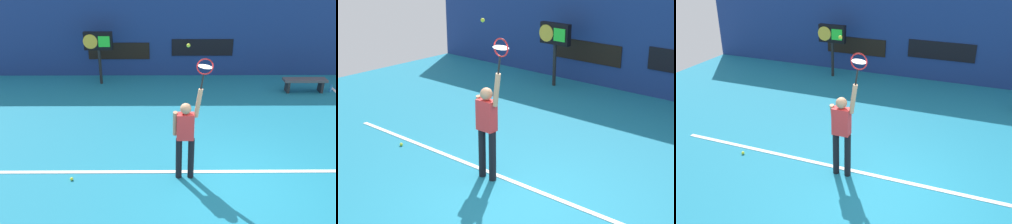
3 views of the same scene
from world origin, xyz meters
The scene contains 8 objects.
ground_plane centered at (0.00, 0.00, 0.00)m, with size 18.00×18.00×0.00m, color teal.
sponsor_banner_portside centered at (-3.00, 6.77, 0.93)m, with size 2.20×0.03×0.60m, color black.
court_baseline centered at (0.00, 0.52, 0.01)m, with size 10.00×0.10×0.01m, color white.
tennis_player centered at (-0.93, 0.35, 1.01)m, with size 0.57×0.31×1.99m.
tennis_racket centered at (-0.60, 0.34, 2.39)m, with size 0.35×0.27×0.62m.
tennis_ball centered at (-0.91, 0.26, 2.84)m, with size 0.07×0.07×0.07m, color #CCE033.
scoreboard_clock centered at (-3.57, 5.95, 1.42)m, with size 0.96×0.20×1.81m.
spare_ball centered at (-3.28, 0.24, 0.03)m, with size 0.07×0.07×0.07m, color #CCE033.
Camera 2 is at (4.81, -5.69, 4.15)m, focal length 54.78 mm.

